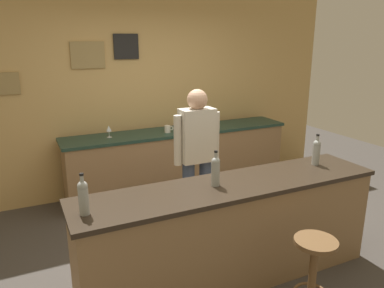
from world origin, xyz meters
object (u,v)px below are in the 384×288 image
(wine_bottle_a, at_px, (83,196))
(wine_glass_a, at_px, (109,129))
(bar_stool, at_px, (313,266))
(bartender, at_px, (197,154))
(wine_bottle_c, at_px, (316,151))
(coffee_mug, at_px, (168,129))
(wine_glass_c, at_px, (212,120))
(wine_bottle_b, at_px, (216,170))
(wine_glass_b, at_px, (197,119))

(wine_bottle_a, relative_size, wine_glass_a, 1.97)
(bar_stool, bearing_deg, bartender, 98.04)
(wine_bottle_a, bearing_deg, wine_bottle_c, 3.28)
(wine_bottle_a, relative_size, coffee_mug, 2.45)
(bartender, relative_size, bar_stool, 2.38)
(bar_stool, bearing_deg, wine_bottle_c, 48.36)
(bar_stool, height_order, wine_bottle_a, wine_bottle_a)
(wine_glass_c, bearing_deg, bartender, -125.31)
(bar_stool, height_order, coffee_mug, coffee_mug)
(wine_glass_c, bearing_deg, wine_bottle_a, -136.45)
(wine_bottle_b, relative_size, wine_bottle_c, 1.00)
(wine_bottle_c, bearing_deg, bartender, 140.43)
(wine_bottle_a, height_order, wine_bottle_c, same)
(wine_bottle_a, distance_m, wine_bottle_b, 1.09)
(bar_stool, height_order, wine_glass_c, wine_glass_c)
(wine_glass_b, relative_size, coffee_mug, 1.24)
(wine_bottle_c, bearing_deg, coffee_mug, 112.63)
(wine_bottle_a, xyz_separation_m, wine_glass_a, (0.67, 2.11, -0.05))
(wine_glass_a, height_order, wine_glass_c, same)
(wine_bottle_a, bearing_deg, wine_glass_c, 43.55)
(wine_bottle_a, xyz_separation_m, wine_bottle_c, (2.23, 0.13, 0.00))
(wine_bottle_b, bearing_deg, wine_glass_a, 101.49)
(wine_bottle_b, bearing_deg, wine_glass_b, 67.67)
(wine_bottle_b, xyz_separation_m, wine_glass_b, (0.86, 2.09, -0.05))
(wine_bottle_b, height_order, wine_glass_a, wine_bottle_b)
(bar_stool, xyz_separation_m, wine_glass_c, (0.57, 2.66, 0.55))
(wine_glass_b, bearing_deg, coffee_mug, -164.81)
(bartender, distance_m, coffee_mug, 1.15)
(wine_bottle_a, bearing_deg, wine_glass_a, 72.34)
(bar_stool, relative_size, coffee_mug, 5.44)
(wine_bottle_c, height_order, wine_glass_b, wine_bottle_c)
(wine_glass_a, bearing_deg, bar_stool, -72.71)
(wine_glass_b, bearing_deg, wine_bottle_c, -81.98)
(wine_glass_b, bearing_deg, wine_bottle_b, -112.33)
(wine_bottle_b, relative_size, wine_glass_a, 1.97)
(wine_bottle_c, bearing_deg, wine_glass_b, 98.02)
(bartender, relative_size, wine_glass_a, 10.45)
(wine_bottle_c, bearing_deg, wine_glass_c, 94.00)
(wine_glass_c, bearing_deg, bar_stool, -102.09)
(bartender, relative_size, coffee_mug, 12.96)
(wine_bottle_c, xyz_separation_m, wine_glass_c, (-0.13, 1.87, -0.05))
(wine_bottle_b, xyz_separation_m, wine_bottle_c, (1.15, 0.05, 0.00))
(wine_bottle_b, xyz_separation_m, wine_glass_c, (1.02, 1.92, -0.05))
(bartender, height_order, bar_stool, bartender)
(wine_glass_a, distance_m, coffee_mug, 0.77)
(bar_stool, height_order, wine_bottle_c, wine_bottle_c)
(bar_stool, bearing_deg, wine_glass_a, 107.29)
(wine_glass_a, relative_size, coffee_mug, 1.24)
(bartender, relative_size, wine_glass_b, 10.45)
(wine_glass_b, distance_m, wine_glass_c, 0.23)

